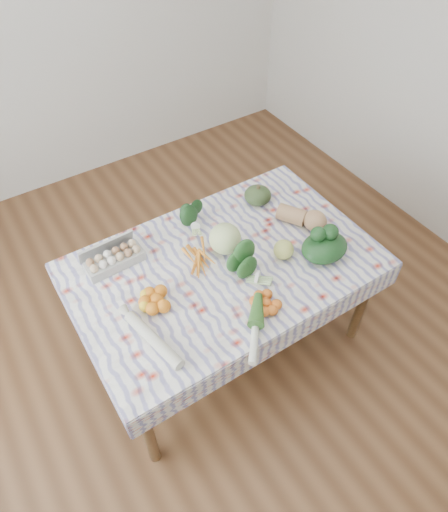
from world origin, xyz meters
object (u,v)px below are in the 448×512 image
Objects in this scene: kabocha_squash at (258,195)px; grapefruit at (284,250)px; butternut_squash at (303,216)px; dining_table at (224,273)px; cabbage at (225,239)px; egg_carton at (115,260)px.

grapefruit reaches higher than kabocha_squash.
dining_table is at bearing 150.14° from butternut_squash.
dining_table is 8.96× the size of cabbage.
grapefruit is (0.30, -0.14, 0.14)m from dining_table.
grapefruit is (-0.15, -0.45, 0.00)m from kabocha_squash.
egg_carton is 0.61m from cabbage.
butternut_squash reaches higher than kabocha_squash.
butternut_squash reaches higher than egg_carton.
egg_carton is at bearing 151.12° from grapefruit.
butternut_squash is (0.55, 0.01, 0.15)m from dining_table.
dining_table is at bearing 155.84° from grapefruit.
dining_table is 14.22× the size of grapefruit.
kabocha_squash reaches higher than egg_carton.
cabbage reaches higher than egg_carton.
kabocha_squash is 0.46m from cabbage.
dining_table is 9.57× the size of kabocha_squash.
egg_carton is at bearing -179.51° from kabocha_squash.
egg_carton is 1.92× the size of kabocha_squash.
kabocha_squash is (0.45, 0.32, 0.14)m from dining_table.
kabocha_squash is at bearing 77.35° from butternut_squash.
cabbage is 0.33m from grapefruit.
butternut_squash reaches higher than dining_table.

